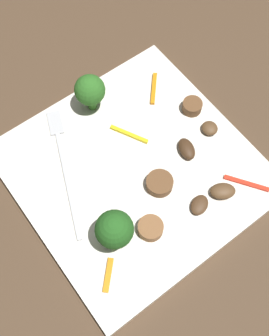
% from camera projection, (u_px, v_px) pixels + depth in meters
% --- Properties ---
extents(ground_plane, '(1.40, 1.40, 0.00)m').
position_uv_depth(ground_plane, '(135.00, 173.00, 0.54)').
color(ground_plane, '#4C3826').
extents(plate, '(0.28, 0.28, 0.01)m').
position_uv_depth(plate, '(135.00, 170.00, 0.53)').
color(plate, white).
rests_on(plate, ground_plane).
extents(fork, '(0.17, 0.08, 0.00)m').
position_uv_depth(fork, '(64.00, 162.00, 0.53)').
color(fork, silver).
rests_on(fork, plate).
extents(broccoli_floret_0, '(0.04, 0.04, 0.06)m').
position_uv_depth(broccoli_floret_0, '(90.00, 91.00, 0.53)').
color(broccoli_floret_0, '#347525').
rests_on(broccoli_floret_0, plate).
extents(broccoli_floret_1, '(0.04, 0.04, 0.06)m').
position_uv_depth(broccoli_floret_1, '(114.00, 229.00, 0.45)').
color(broccoli_floret_1, '#296420').
rests_on(broccoli_floret_1, plate).
extents(sausage_slice_0, '(0.03, 0.03, 0.01)m').
position_uv_depth(sausage_slice_0, '(151.00, 228.00, 0.48)').
color(sausage_slice_0, brown).
rests_on(sausage_slice_0, plate).
extents(sausage_slice_1, '(0.04, 0.04, 0.01)m').
position_uv_depth(sausage_slice_1, '(192.00, 106.00, 0.55)').
color(sausage_slice_1, brown).
rests_on(sausage_slice_1, plate).
extents(sausage_slice_2, '(0.05, 0.05, 0.01)m').
position_uv_depth(sausage_slice_2, '(160.00, 183.00, 0.51)').
color(sausage_slice_2, brown).
rests_on(sausage_slice_2, plate).
extents(mushroom_0, '(0.03, 0.04, 0.01)m').
position_uv_depth(mushroom_0, '(223.00, 191.00, 0.50)').
color(mushroom_0, brown).
rests_on(mushroom_0, plate).
extents(mushroom_1, '(0.03, 0.03, 0.01)m').
position_uv_depth(mushroom_1, '(199.00, 205.00, 0.50)').
color(mushroom_1, '#4C331E').
rests_on(mushroom_1, plate).
extents(mushroom_2, '(0.04, 0.03, 0.01)m').
position_uv_depth(mushroom_2, '(187.00, 149.00, 0.53)').
color(mushroom_2, '#422B19').
rests_on(mushroom_2, plate).
extents(mushroom_3, '(0.02, 0.02, 0.01)m').
position_uv_depth(mushroom_3, '(210.00, 128.00, 0.54)').
color(mushroom_3, brown).
rests_on(mushroom_3, plate).
extents(pepper_strip_0, '(0.04, 0.04, 0.00)m').
position_uv_depth(pepper_strip_0, '(154.00, 89.00, 0.57)').
color(pepper_strip_0, orange).
rests_on(pepper_strip_0, plate).
extents(pepper_strip_1, '(0.05, 0.04, 0.00)m').
position_uv_depth(pepper_strip_1, '(246.00, 183.00, 0.51)').
color(pepper_strip_1, red).
rests_on(pepper_strip_1, plate).
extents(pepper_strip_2, '(0.03, 0.03, 0.00)m').
position_uv_depth(pepper_strip_2, '(108.00, 275.00, 0.47)').
color(pepper_strip_2, orange).
rests_on(pepper_strip_2, plate).
extents(pepper_strip_3, '(0.05, 0.03, 0.00)m').
position_uv_depth(pepper_strip_3, '(129.00, 134.00, 0.54)').
color(pepper_strip_3, yellow).
rests_on(pepper_strip_3, plate).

